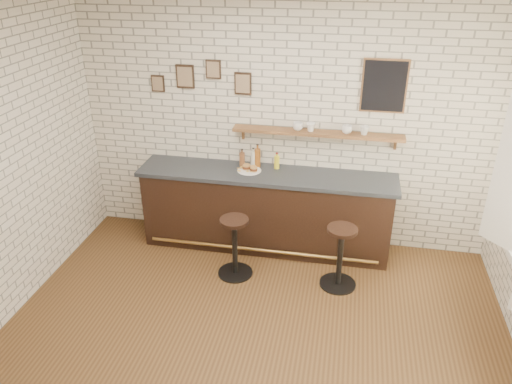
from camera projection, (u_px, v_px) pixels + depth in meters
ground at (252, 339)px, 4.88m from camera, size 5.00×5.00×0.00m
bar_counter at (266, 210)px, 6.17m from camera, size 3.10×0.65×1.01m
sandwich_plate at (249, 170)px, 6.00m from camera, size 0.28×0.28×0.01m
ciabatta_sandwich at (250, 167)px, 5.98m from camera, size 0.22×0.16×0.07m
potato_chips at (247, 170)px, 5.99m from camera, size 0.24×0.17×0.00m
bitters_bottle_brown at (242, 159)px, 6.10m from camera, size 0.07×0.07×0.22m
bitters_bottle_white at (253, 159)px, 6.07m from camera, size 0.06×0.06×0.24m
bitters_bottle_amber at (257, 158)px, 6.05m from camera, size 0.07×0.07×0.30m
condiment_bottle_yellow at (277, 162)px, 6.03m from camera, size 0.06×0.06×0.20m
bar_stool_left at (235, 245)px, 5.67m from camera, size 0.41×0.41×0.73m
bar_stool_right at (340, 255)px, 5.47m from camera, size 0.41×0.41×0.74m
wall_shelf at (317, 133)px, 5.82m from camera, size 2.00×0.18×0.18m
shelf_cup_a at (298, 126)px, 5.82m from camera, size 0.17×0.17×0.09m
shelf_cup_b at (311, 127)px, 5.80m from camera, size 0.15×0.15×0.10m
shelf_cup_c at (347, 129)px, 5.73m from camera, size 0.14×0.14×0.10m
shelf_cup_d at (364, 130)px, 5.69m from camera, size 0.12×0.12×0.10m
back_wall_decor at (305, 83)px, 5.66m from camera, size 2.96×0.02×0.56m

